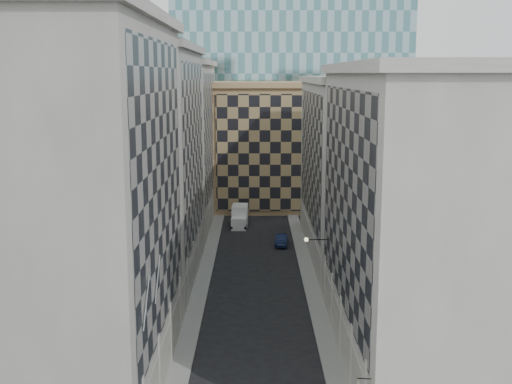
{
  "coord_description": "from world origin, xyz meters",
  "views": [
    {
      "loc": [
        -0.13,
        -28.35,
        19.95
      ],
      "look_at": [
        -0.06,
        12.79,
        12.35
      ],
      "focal_mm": 45.0,
      "sensor_mm": 36.0,
      "label": 1
    }
  ],
  "objects": [
    {
      "name": "sidewalk_west",
      "position": [
        -5.25,
        30.0,
        0.07
      ],
      "size": [
        1.5,
        100.0,
        0.15
      ],
      "primitive_type": "cube",
      "color": "gray",
      "rests_on": "ground"
    },
    {
      "name": "sidewalk_east",
      "position": [
        5.25,
        30.0,
        0.07
      ],
      "size": [
        1.5,
        100.0,
        0.15
      ],
      "primitive_type": "cube",
      "color": "gray",
      "rests_on": "ground"
    },
    {
      "name": "bldg_left_a",
      "position": [
        -10.88,
        11.0,
        11.82
      ],
      "size": [
        10.8,
        22.8,
        23.7
      ],
      "color": "gray",
      "rests_on": "ground"
    },
    {
      "name": "bldg_left_b",
      "position": [
        -10.88,
        33.0,
        11.32
      ],
      "size": [
        10.8,
        22.8,
        22.7
      ],
      "color": "#9B9790",
      "rests_on": "ground"
    },
    {
      "name": "bldg_left_c",
      "position": [
        -10.88,
        55.0,
        10.83
      ],
      "size": [
        10.8,
        22.8,
        21.7
      ],
      "color": "gray",
      "rests_on": "ground"
    },
    {
      "name": "bldg_right_a",
      "position": [
        10.88,
        15.0,
        10.32
      ],
      "size": [
        10.8,
        26.8,
        20.7
      ],
      "color": "#ADA99E",
      "rests_on": "ground"
    },
    {
      "name": "bldg_right_b",
      "position": [
        10.89,
        42.0,
        9.85
      ],
      "size": [
        10.8,
        28.8,
        19.7
      ],
      "color": "#ADA99E",
      "rests_on": "ground"
    },
    {
      "name": "tan_block",
      "position": [
        2.0,
        67.9,
        9.44
      ],
      "size": [
        16.8,
        14.8,
        18.8
      ],
      "color": "tan",
      "rests_on": "ground"
    },
    {
      "name": "church_tower",
      "position": [
        0.0,
        82.0,
        26.95
      ],
      "size": [
        7.2,
        7.2,
        51.5
      ],
      "color": "#2C2622",
      "rests_on": "ground"
    },
    {
      "name": "flagpoles_left",
      "position": [
        -5.9,
        6.0,
        8.0
      ],
      "size": [
        0.1,
        6.33,
        2.33
      ],
      "color": "gray",
      "rests_on": "ground"
    },
    {
      "name": "bracket_lamp",
      "position": [
        4.38,
        24.0,
        6.2
      ],
      "size": [
        1.98,
        0.36,
        0.36
      ],
      "color": "black",
      "rests_on": "ground"
    },
    {
      "name": "box_truck",
      "position": [
        -2.16,
        54.66,
        1.19
      ],
      "size": [
        2.22,
        5.07,
        2.74
      ],
      "rotation": [
        0.0,
        0.0,
        -0.04
      ],
      "color": "white",
      "rests_on": "ground"
    },
    {
      "name": "dark_car",
      "position": [
        3.0,
        44.97,
        0.66
      ],
      "size": [
        1.68,
        4.07,
        1.31
      ],
      "primitive_type": "imported",
      "rotation": [
        0.0,
        0.0,
        -0.07
      ],
      "color": "#0E1736",
      "rests_on": "ground"
    },
    {
      "name": "shop_sign",
      "position": [
        5.32,
        3.0,
        3.84
      ],
      "size": [
        0.74,
        0.65,
        0.72
      ],
      "rotation": [
        0.0,
        0.0,
        -0.1
      ],
      "color": "black",
      "rests_on": "ground"
    }
  ]
}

